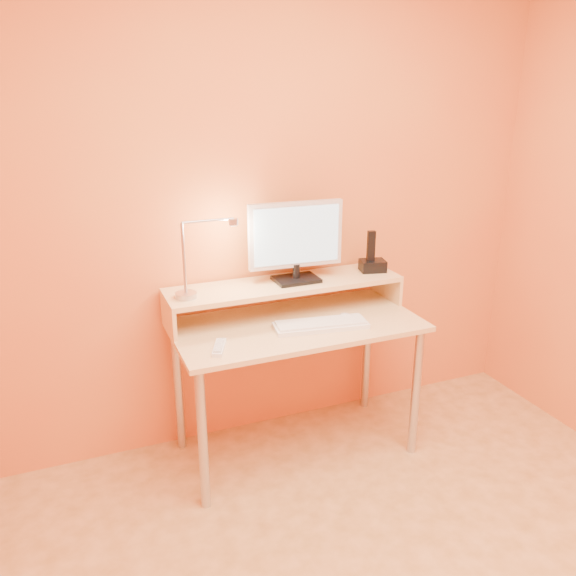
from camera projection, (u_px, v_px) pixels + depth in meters
name	position (u px, v px, depth m)	size (l,w,h in m)	color
wall_back	(272.00, 203.00, 2.94)	(3.00, 0.04, 2.50)	orange
desk_leg_fl	(203.00, 440.00, 2.55)	(0.04, 0.04, 0.69)	#B5B5C0
desk_leg_fr	(416.00, 393.00, 2.94)	(0.04, 0.04, 0.69)	#B5B5C0
desk_leg_bl	(178.00, 388.00, 2.98)	(0.04, 0.04, 0.69)	#B5B5C0
desk_leg_br	(367.00, 353.00, 3.37)	(0.04, 0.04, 0.69)	#B5B5C0
desk_lower	(297.00, 325.00, 2.84)	(1.20, 0.60, 0.03)	#EFC485
shelf_riser_left	(168.00, 316.00, 2.73)	(0.02, 0.30, 0.14)	#EFC485
shelf_riser_right	(386.00, 285.00, 3.16)	(0.02, 0.30, 0.14)	#EFC485
desk_shelf	(285.00, 285.00, 2.92)	(1.20, 0.30, 0.03)	#EFC485
monitor_foot	(296.00, 279.00, 2.93)	(0.22, 0.16, 0.02)	black
monitor_neck	(296.00, 271.00, 2.92)	(0.04, 0.04, 0.07)	black
monitor_panel	(296.00, 235.00, 2.87)	(0.48, 0.04, 0.33)	silver
monitor_back	(294.00, 234.00, 2.89)	(0.43, 0.01, 0.28)	black
monitor_screen	(297.00, 235.00, 2.85)	(0.44, 0.00, 0.28)	#96C4DE
lamp_base	(186.00, 295.00, 2.70)	(0.10, 0.10, 0.03)	#B5B5C0
lamp_post	(184.00, 258.00, 2.64)	(0.01, 0.01, 0.33)	#B5B5C0
lamp_arm	(208.00, 221.00, 2.63)	(0.01, 0.01, 0.24)	#B5B5C0
lamp_head	(233.00, 222.00, 2.68)	(0.04, 0.04, 0.03)	#B5B5C0
lamp_bulb	(234.00, 225.00, 2.69)	(0.03, 0.03, 0.00)	#FFEAC6
phone_dock	(373.00, 266.00, 3.08)	(0.13, 0.10, 0.06)	black
phone_handset	(371.00, 246.00, 3.04)	(0.04, 0.03, 0.16)	black
phone_led	(385.00, 267.00, 3.06)	(0.01, 0.00, 0.04)	blue
keyboard	(321.00, 326.00, 2.78)	(0.45, 0.14, 0.02)	white
mouse	(348.00, 317.00, 2.86)	(0.06, 0.10, 0.04)	white
remote_control	(219.00, 348.00, 2.55)	(0.04, 0.17, 0.02)	white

